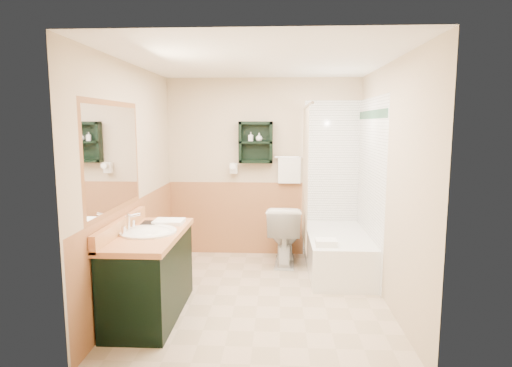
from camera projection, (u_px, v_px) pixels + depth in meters
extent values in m
plane|color=#C7AF91|center=(258.00, 296.00, 4.50)|extent=(3.00, 3.00, 0.00)
cube|color=beige|center=(264.00, 168.00, 5.83)|extent=(2.60, 0.04, 2.40)
cube|color=beige|center=(130.00, 182.00, 4.40)|extent=(0.04, 3.00, 2.40)
cube|color=beige|center=(390.00, 184.00, 4.26)|extent=(0.04, 3.00, 2.40)
cube|color=white|center=(258.00, 59.00, 4.16)|extent=(2.60, 3.00, 0.04)
cube|color=black|center=(256.00, 142.00, 5.68)|extent=(0.45, 0.15, 0.55)
cylinder|color=silver|center=(307.00, 106.00, 4.93)|extent=(0.03, 1.60, 0.03)
cube|color=black|center=(150.00, 274.00, 4.00)|extent=(0.59, 1.26, 0.80)
cube|color=white|center=(337.00, 252.00, 5.24)|extent=(0.71, 1.50, 0.47)
imported|color=white|center=(284.00, 234.00, 5.51)|extent=(0.46, 0.79, 0.76)
cube|color=white|center=(169.00, 222.00, 4.30)|extent=(0.29, 0.23, 0.04)
imported|color=black|center=(141.00, 215.00, 4.26)|extent=(0.15, 0.03, 0.20)
cube|color=white|center=(326.00, 243.00, 4.67)|extent=(0.23, 0.19, 0.07)
imported|color=white|center=(251.00, 139.00, 5.67)|extent=(0.08, 0.13, 0.06)
imported|color=white|center=(259.00, 138.00, 5.66)|extent=(0.12, 0.13, 0.09)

